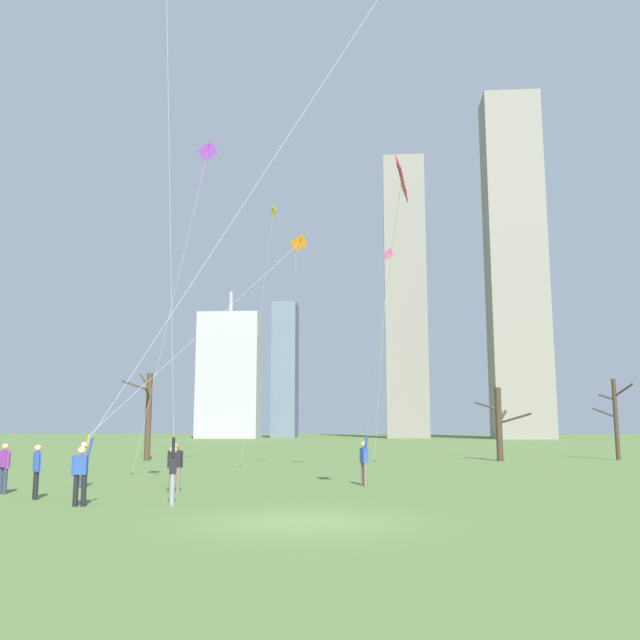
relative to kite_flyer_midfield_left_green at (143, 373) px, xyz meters
The scene contains 19 objects.
ground_plane 6.93m from the kite_flyer_midfield_left_green, 32.90° to the right, with size 400.00×400.00×0.00m, color #5B7A3D.
kite_flyer_midfield_left_green is the anchor object (origin of this frame).
kite_flyer_midfield_center_red 8.41m from the kite_flyer_midfield_left_green, 38.29° to the left, with size 1.61×7.58×10.11m.
kite_flyer_foreground_right_orange 7.20m from the kite_flyer_midfield_left_green, 115.10° to the left, with size 7.40×9.89×11.91m.
kite_flyer_foreground_left_white 2.87m from the kite_flyer_midfield_left_green, 55.30° to the right, with size 1.58×8.33×20.15m.
bystander_far_off_by_trees 6.69m from the kite_flyer_midfield_left_green, 153.67° to the left, with size 0.45×0.35×1.62m.
bystander_watching_nearby 4.55m from the kite_flyer_midfield_left_green, 90.01° to the left, with size 0.50×0.28×1.62m.
bystander_strolling_midfield 4.67m from the kite_flyer_midfield_left_green, 162.47° to the left, with size 0.35×0.45×1.62m.
distant_kite_low_near_trees_purple 18.07m from the kite_flyer_midfield_left_green, 98.15° to the left, with size 3.22×2.18×16.90m.
distant_kite_high_overhead_pink 29.30m from the kite_flyer_midfield_left_green, 73.89° to the left, with size 1.56×2.30×14.43m.
distant_kite_drifting_right_yellow 19.43m from the kite_flyer_midfield_left_green, 87.00° to the left, with size 2.15×1.71×14.43m.
bare_tree_center 36.37m from the kite_flyer_midfield_left_green, 51.02° to the left, with size 2.27×1.84×5.37m.
bare_tree_right_of_center 30.34m from the kite_flyer_midfield_left_green, 60.61° to the left, with size 3.47×1.87×4.71m.
bare_tree_far_right_edge 26.29m from the kite_flyer_midfield_left_green, 107.82° to the left, with size 2.41×3.05×5.75m.
skyline_slender_spire 122.29m from the kite_flyer_midfield_left_green, 83.38° to the left, with size 8.37×5.79×57.79m.
skyline_wide_slab 126.08m from the kite_flyer_midfield_left_green, 95.28° to the left, with size 5.07×7.17×28.34m.
skyline_tall_tower 133.06m from the kite_flyer_midfield_left_green, 73.67° to the left, with size 8.77×6.54×65.11m.
skyline_short_annex 116.68m from the kite_flyer_midfield_left_green, 100.52° to the left, with size 11.97×7.16×29.08m.
skyline_squat_block 119.15m from the kite_flyer_midfield_left_green, 72.71° to the left, with size 10.64×7.58×66.31m.
Camera 1 is at (1.64, -16.23, 2.15)m, focal length 38.59 mm.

